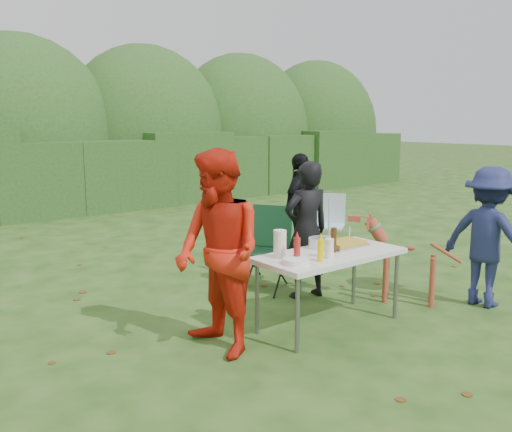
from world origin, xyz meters
TOP-DOWN VIEW (x-y plane):
  - ground at (0.00, 0.00)m, footprint 80.00×80.00m
  - hedge_row at (0.00, 8.00)m, footprint 22.00×1.40m
  - shrub_backdrop at (0.00, 9.60)m, footprint 20.00×2.60m
  - folding_table at (0.13, -0.19)m, footprint 1.50×0.70m
  - person_cook at (0.57, 0.60)m, footprint 0.63×0.47m
  - person_red_jacket at (-1.06, -0.03)m, footprint 0.71×0.89m
  - person_black_puffy at (1.69, 1.89)m, footprint 0.98×0.65m
  - child at (1.92, -0.82)m, footprint 0.65×1.03m
  - dog at (1.33, -0.26)m, footprint 0.88×1.04m
  - camping_chair at (0.48, 1.19)m, footprint 0.84×0.84m
  - lawn_chair at (2.31, 1.94)m, footprint 0.74×0.74m
  - food_tray at (0.44, -0.09)m, footprint 0.45×0.30m
  - focaccia_bread at (0.44, -0.09)m, footprint 0.40×0.26m
  - mustard_bottle at (-0.17, -0.36)m, footprint 0.06×0.06m
  - ketchup_bottle at (-0.34, -0.24)m, footprint 0.06×0.06m
  - beer_bottle at (0.18, -0.20)m, footprint 0.06×0.06m
  - paper_towel_roll at (-0.37, -0.03)m, footprint 0.12×0.12m
  - cup_stack at (-0.02, -0.33)m, footprint 0.08×0.08m
  - pasta_bowl at (0.21, 0.00)m, footprint 0.26×0.26m
  - plate_stack at (-0.41, -0.30)m, footprint 0.24×0.24m

SIDE VIEW (x-z plane):
  - ground at x=0.00m, z-range 0.00..0.00m
  - lawn_chair at x=2.31m, z-range 0.00..0.89m
  - dog at x=1.33m, z-range 0.00..0.94m
  - camping_chair at x=0.48m, z-range 0.00..0.97m
  - folding_table at x=0.13m, z-range 0.32..1.06m
  - food_tray at x=0.44m, z-range 0.74..0.76m
  - child at x=1.92m, z-range 0.00..1.52m
  - plate_stack at x=-0.41m, z-range 0.74..0.79m
  - person_black_puffy at x=1.69m, z-range 0.00..1.55m
  - focaccia_bread at x=0.44m, z-range 0.76..0.80m
  - person_cook at x=0.57m, z-range 0.00..1.56m
  - pasta_bowl at x=0.21m, z-range 0.74..0.84m
  - cup_stack at x=-0.02m, z-range 0.74..0.92m
  - mustard_bottle at x=-0.17m, z-range 0.74..0.94m
  - hedge_row at x=0.00m, z-range 0.00..1.70m
  - ketchup_bottle at x=-0.34m, z-range 0.74..0.96m
  - beer_bottle at x=0.18m, z-range 0.74..0.98m
  - paper_towel_roll at x=-0.37m, z-range 0.74..1.00m
  - person_red_jacket at x=-1.06m, z-range 0.00..1.78m
  - shrub_backdrop at x=0.00m, z-range 0.00..3.20m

